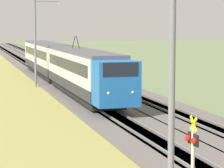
{
  "coord_description": "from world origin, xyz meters",
  "views": [
    {
      "loc": [
        -9.78,
        9.18,
        6.07
      ],
      "look_at": [
        23.3,
        0.0,
        2.29
      ],
      "focal_mm": 85.0,
      "sensor_mm": 36.0,
      "label": 1
    }
  ],
  "objects_px": {
    "catenary_mast_mid": "(36,39)",
    "crossing_signal_aux": "(192,159)",
    "passenger_train": "(62,63)",
    "catenary_mast_near": "(174,73)"
  },
  "relations": [
    {
      "from": "crossing_signal_aux",
      "to": "catenary_mast_mid",
      "type": "bearing_deg",
      "value": -90.14
    },
    {
      "from": "crossing_signal_aux",
      "to": "catenary_mast_near",
      "type": "xyz_separation_m",
      "value": [
        1.82,
        -0.09,
        2.44
      ]
    },
    {
      "from": "crossing_signal_aux",
      "to": "catenary_mast_mid",
      "type": "distance_m",
      "value": 37.35
    },
    {
      "from": "catenary_mast_near",
      "to": "catenary_mast_mid",
      "type": "distance_m",
      "value": 35.43
    },
    {
      "from": "catenary_mast_mid",
      "to": "crossing_signal_aux",
      "type": "bearing_deg",
      "value": 179.86
    },
    {
      "from": "passenger_train",
      "to": "catenary_mast_near",
      "type": "height_order",
      "value": "catenary_mast_near"
    },
    {
      "from": "catenary_mast_near",
      "to": "catenary_mast_mid",
      "type": "xyz_separation_m",
      "value": [
        35.43,
        0.0,
        0.32
      ]
    },
    {
      "from": "crossing_signal_aux",
      "to": "catenary_mast_near",
      "type": "bearing_deg",
      "value": -92.96
    },
    {
      "from": "crossing_signal_aux",
      "to": "catenary_mast_near",
      "type": "distance_m",
      "value": 3.04
    },
    {
      "from": "passenger_train",
      "to": "catenary_mast_near",
      "type": "relative_size",
      "value": 4.64
    }
  ]
}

